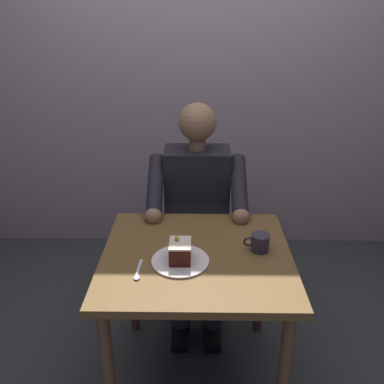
# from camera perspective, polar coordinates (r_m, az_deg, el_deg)

# --- Properties ---
(ground_plane) EXTENTS (14.00, 14.00, 0.00)m
(ground_plane) POSITION_cam_1_polar(r_m,az_deg,el_deg) (2.25, 0.54, -24.24)
(ground_plane) COLOR #383F3C
(cafe_rear_panel) EXTENTS (6.40, 0.12, 3.00)m
(cafe_rear_panel) POSITION_cam_1_polar(r_m,az_deg,el_deg) (2.85, 0.82, 20.68)
(cafe_rear_panel) COLOR #A89B9E
(cafe_rear_panel) RESTS_ON ground
(dining_table) EXTENTS (0.83, 0.75, 0.72)m
(dining_table) POSITION_cam_1_polar(r_m,az_deg,el_deg) (1.83, 0.62, -11.41)
(dining_table) COLOR brown
(dining_table) RESTS_ON ground
(chair) EXTENTS (0.42, 0.42, 0.92)m
(chair) POSITION_cam_1_polar(r_m,az_deg,el_deg) (2.47, 0.67, -3.96)
(chair) COLOR brown
(chair) RESTS_ON ground
(seated_person) EXTENTS (0.53, 0.58, 1.25)m
(seated_person) POSITION_cam_1_polar(r_m,az_deg,el_deg) (2.25, 0.68, -2.81)
(seated_person) COLOR black
(seated_person) RESTS_ON ground
(dessert_plate) EXTENTS (0.24, 0.24, 0.01)m
(dessert_plate) POSITION_cam_1_polar(r_m,az_deg,el_deg) (1.72, -1.71, -9.75)
(dessert_plate) COLOR white
(dessert_plate) RESTS_ON dining_table
(cake_slice) EXTENTS (0.09, 0.11, 0.11)m
(cake_slice) POSITION_cam_1_polar(r_m,az_deg,el_deg) (1.69, -1.74, -8.39)
(cake_slice) COLOR #3F1810
(cake_slice) RESTS_ON dessert_plate
(coffee_cup) EXTENTS (0.11, 0.08, 0.08)m
(coffee_cup) POSITION_cam_1_polar(r_m,az_deg,el_deg) (1.80, 9.55, -7.03)
(coffee_cup) COLOR #2E303D
(coffee_cup) RESTS_ON dining_table
(dessert_spoon) EXTENTS (0.03, 0.14, 0.01)m
(dessert_spoon) POSITION_cam_1_polar(r_m,az_deg,el_deg) (1.66, -7.75, -11.31)
(dessert_spoon) COLOR silver
(dessert_spoon) RESTS_ON dining_table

